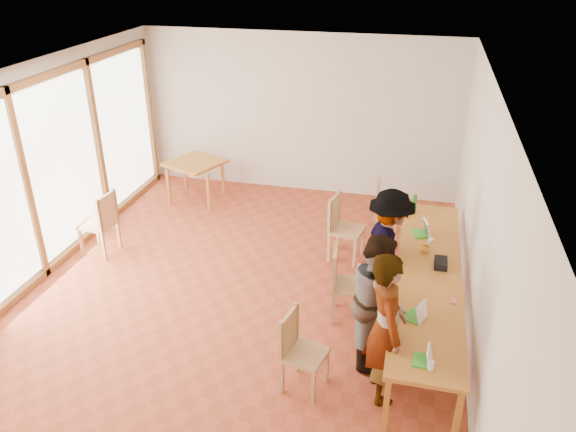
# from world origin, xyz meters

# --- Properties ---
(ground) EXTENTS (8.00, 8.00, 0.00)m
(ground) POSITION_xyz_m (0.00, 0.00, 0.00)
(ground) COLOR #A64428
(ground) RESTS_ON ground
(wall_back) EXTENTS (6.00, 0.10, 3.00)m
(wall_back) POSITION_xyz_m (0.00, 4.00, 1.50)
(wall_back) COLOR beige
(wall_back) RESTS_ON ground
(wall_right) EXTENTS (0.10, 8.00, 3.00)m
(wall_right) POSITION_xyz_m (3.00, 0.00, 1.50)
(wall_right) COLOR beige
(wall_right) RESTS_ON ground
(window_wall) EXTENTS (0.10, 8.00, 3.00)m
(window_wall) POSITION_xyz_m (-2.96, 0.00, 1.50)
(window_wall) COLOR white
(window_wall) RESTS_ON ground
(ceiling) EXTENTS (6.00, 8.00, 0.04)m
(ceiling) POSITION_xyz_m (0.00, 0.00, 3.02)
(ceiling) COLOR white
(ceiling) RESTS_ON wall_back
(communal_table) EXTENTS (0.80, 4.00, 0.75)m
(communal_table) POSITION_xyz_m (2.50, 0.16, 0.70)
(communal_table) COLOR orange
(communal_table) RESTS_ON ground
(side_table) EXTENTS (0.90, 0.90, 0.75)m
(side_table) POSITION_xyz_m (-1.78, 3.08, 0.67)
(side_table) COLOR orange
(side_table) RESTS_ON ground
(chair_near) EXTENTS (0.51, 0.51, 0.49)m
(chair_near) POSITION_xyz_m (1.15, -1.32, 0.57)
(chair_near) COLOR tan
(chair_near) RESTS_ON ground
(chair_mid) EXTENTS (0.50, 0.50, 0.52)m
(chair_mid) POSITION_xyz_m (1.44, 0.04, 0.60)
(chair_mid) COLOR tan
(chair_mid) RESTS_ON ground
(chair_far) EXTENTS (0.55, 0.55, 0.55)m
(chair_far) POSITION_xyz_m (1.18, 1.55, 0.63)
(chair_far) COLOR tan
(chair_far) RESTS_ON ground
(chair_empty) EXTENTS (0.39, 0.39, 0.45)m
(chair_empty) POSITION_xyz_m (1.73, 2.72, 0.52)
(chair_empty) COLOR tan
(chair_empty) RESTS_ON ground
(chair_spare) EXTENTS (0.52, 0.52, 0.54)m
(chair_spare) POSITION_xyz_m (-2.39, 0.82, 0.63)
(chair_spare) COLOR tan
(chair_spare) RESTS_ON ground
(person_near) EXTENTS (0.59, 0.73, 1.75)m
(person_near) POSITION_xyz_m (2.07, -1.24, 0.87)
(person_near) COLOR gray
(person_near) RESTS_ON ground
(person_mid) EXTENTS (0.73, 0.87, 1.63)m
(person_mid) POSITION_xyz_m (1.94, -0.67, 0.82)
(person_mid) COLOR gray
(person_mid) RESTS_ON ground
(person_far) EXTENTS (0.99, 1.22, 1.64)m
(person_far) POSITION_xyz_m (1.97, 0.52, 0.82)
(person_far) COLOR gray
(person_far) RESTS_ON ground
(laptop_near) EXTENTS (0.20, 0.23, 0.18)m
(laptop_near) POSITION_xyz_m (2.48, -1.53, 0.80)
(laptop_near) COLOR green
(laptop_near) RESTS_ON communal_table
(laptop_mid) EXTENTS (0.27, 0.29, 0.20)m
(laptop_mid) POSITION_xyz_m (2.39, -0.83, 0.80)
(laptop_mid) COLOR green
(laptop_mid) RESTS_ON communal_table
(laptop_far) EXTENTS (0.28, 0.30, 0.21)m
(laptop_far) POSITION_xyz_m (2.40, 1.16, 0.81)
(laptop_far) COLOR green
(laptop_far) RESTS_ON communal_table
(yellow_mug) EXTENTS (0.13, 0.13, 0.09)m
(yellow_mug) POSITION_xyz_m (2.44, 0.66, 0.80)
(yellow_mug) COLOR yellow
(yellow_mug) RESTS_ON communal_table
(green_bottle) EXTENTS (0.07, 0.07, 0.28)m
(green_bottle) POSITION_xyz_m (2.25, 1.85, 0.89)
(green_bottle) COLOR #1F6E21
(green_bottle) RESTS_ON communal_table
(clear_glass) EXTENTS (0.07, 0.07, 0.09)m
(clear_glass) POSITION_xyz_m (2.54, -1.62, 0.80)
(clear_glass) COLOR silver
(clear_glass) RESTS_ON communal_table
(condiment_cup) EXTENTS (0.08, 0.08, 0.06)m
(condiment_cup) POSITION_xyz_m (2.51, 0.94, 0.78)
(condiment_cup) COLOR white
(condiment_cup) RESTS_ON communal_table
(pink_phone) EXTENTS (0.05, 0.10, 0.01)m
(pink_phone) POSITION_xyz_m (2.78, -0.42, 0.76)
(pink_phone) COLOR #F4557A
(pink_phone) RESTS_ON communal_table
(black_pouch) EXTENTS (0.16, 0.26, 0.09)m
(black_pouch) POSITION_xyz_m (2.64, 0.35, 0.80)
(black_pouch) COLOR black
(black_pouch) RESTS_ON communal_table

